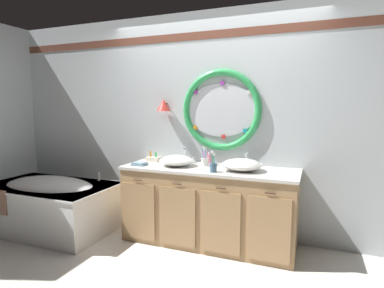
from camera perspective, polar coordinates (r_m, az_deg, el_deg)
name	(u,v)px	position (r m, az deg, el deg)	size (l,w,h in m)	color
ground_plane	(194,250)	(3.52, 0.31, -18.64)	(14.00, 14.00, 0.00)	silver
back_wall_assembly	(212,123)	(3.73, 3.67, 3.74)	(6.40, 0.26, 2.60)	silver
vanity_counter	(209,205)	(3.55, 3.00, -11.03)	(1.91, 0.66, 0.85)	tan
bathtub	(50,202)	(4.32, -24.28, -9.52)	(1.59, 0.95, 0.67)	white
sink_basin_left	(177,161)	(3.54, -2.78, -3.01)	(0.39, 0.39, 0.12)	white
sink_basin_right	(242,165)	(3.31, 9.01, -3.72)	(0.42, 0.42, 0.13)	white
faucet_set_left	(185,156)	(3.77, -1.18, -2.26)	(0.21, 0.13, 0.18)	silver
faucet_set_right	(247,161)	(3.55, 9.90, -3.05)	(0.22, 0.14, 0.15)	silver
toothbrush_holder_left	(205,161)	(3.53, 2.32, -3.12)	(0.09, 0.09, 0.22)	white
toothbrush_holder_right	(213,167)	(3.21, 3.85, -4.09)	(0.08, 0.08, 0.22)	slate
soap_dispenser	(210,159)	(3.63, 3.27, -2.65)	(0.07, 0.07, 0.15)	pink
folded_hand_towel	(140,164)	(3.62, -9.47, -3.55)	(0.16, 0.13, 0.04)	#7593A8
toiletry_basket	(153,159)	(3.85, -7.02, -2.67)	(0.16, 0.10, 0.12)	beige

